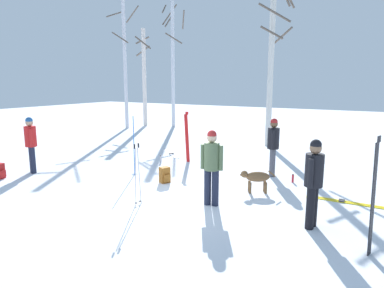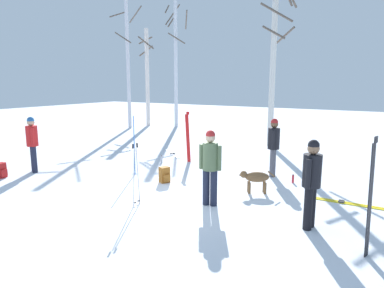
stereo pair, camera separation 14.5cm
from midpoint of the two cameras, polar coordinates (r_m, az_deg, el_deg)
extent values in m
plane|color=white|center=(8.28, -7.23, -9.12)|extent=(60.00, 60.00, 0.00)
cylinder|color=#1E2338|center=(11.62, -25.60, -2.28)|extent=(0.16, 0.16, 0.82)
cylinder|color=#1E2338|center=(11.45, -25.50, -2.45)|extent=(0.16, 0.16, 0.82)
cylinder|color=red|center=(11.41, -25.83, 1.16)|extent=(0.34, 0.34, 0.62)
sphere|color=tan|center=(11.36, -25.99, 3.25)|extent=(0.22, 0.22, 0.22)
sphere|color=#265999|center=(11.35, -26.02, 3.56)|extent=(0.21, 0.21, 0.21)
cylinder|color=red|center=(11.62, -25.93, 1.20)|extent=(0.10, 0.10, 0.56)
cylinder|color=red|center=(11.21, -25.71, 0.92)|extent=(0.10, 0.10, 0.56)
cylinder|color=#4C4C56|center=(10.24, 12.91, -3.11)|extent=(0.16, 0.16, 0.82)
cylinder|color=#4C4C56|center=(10.41, 13.00, -2.89)|extent=(0.16, 0.16, 0.82)
cylinder|color=black|center=(10.19, 13.12, 0.94)|extent=(0.34, 0.34, 0.62)
sphere|color=brown|center=(10.13, 13.22, 3.29)|extent=(0.22, 0.22, 0.22)
sphere|color=#B22626|center=(10.12, 13.23, 3.63)|extent=(0.21, 0.21, 0.21)
cylinder|color=black|center=(9.98, 13.01, 0.64)|extent=(0.10, 0.10, 0.56)
cylinder|color=black|center=(10.40, 13.21, 1.01)|extent=(0.10, 0.10, 0.56)
cylinder|color=#1E2338|center=(7.69, 3.37, -7.37)|extent=(0.16, 0.16, 0.82)
cylinder|color=#1E2338|center=(7.74, 2.10, -7.23)|extent=(0.16, 0.16, 0.82)
cylinder|color=#566B47|center=(7.53, 2.78, -2.07)|extent=(0.34, 0.34, 0.62)
sphere|color=beige|center=(7.45, 2.81, 1.08)|extent=(0.22, 0.22, 0.22)
sphere|color=#B22626|center=(7.44, 2.81, 1.54)|extent=(0.21, 0.21, 0.21)
cylinder|color=#566B47|center=(7.47, 4.31, -2.35)|extent=(0.10, 0.10, 0.56)
cylinder|color=#566B47|center=(7.60, 1.28, -2.10)|extent=(0.10, 0.10, 0.56)
cylinder|color=black|center=(6.85, 18.66, -10.18)|extent=(0.16, 0.16, 0.82)
cylinder|color=black|center=(7.02, 19.13, -9.72)|extent=(0.16, 0.16, 0.82)
cylinder|color=black|center=(6.72, 19.26, -4.17)|extent=(0.34, 0.34, 0.62)
sphere|color=#997051|center=(6.64, 19.47, -0.66)|extent=(0.22, 0.22, 0.22)
sphere|color=black|center=(6.63, 19.50, -0.15)|extent=(0.21, 0.21, 0.21)
cylinder|color=black|center=(6.53, 18.69, -4.74)|extent=(0.10, 0.10, 0.56)
cylinder|color=black|center=(6.93, 19.77, -3.96)|extent=(0.10, 0.10, 0.56)
ellipsoid|color=brown|center=(8.70, 10.51, -5.43)|extent=(0.63, 0.48, 0.26)
sphere|color=brown|center=(8.63, 8.31, -5.03)|extent=(0.18, 0.18, 0.18)
ellipsoid|color=brown|center=(8.63, 7.89, -5.16)|extent=(0.12, 0.10, 0.06)
cylinder|color=brown|center=(8.74, 12.80, -4.89)|extent=(0.19, 0.12, 0.17)
cylinder|color=brown|center=(8.67, 9.25, -7.29)|extent=(0.07, 0.07, 0.28)
cylinder|color=brown|center=(8.82, 9.11, -6.99)|extent=(0.07, 0.07, 0.28)
cylinder|color=brown|center=(8.73, 11.80, -7.25)|extent=(0.07, 0.07, 0.28)
cylinder|color=brown|center=(8.88, 11.63, -6.95)|extent=(0.07, 0.07, 0.28)
cube|color=blue|center=(10.32, -10.10, -0.47)|extent=(0.08, 0.10, 1.68)
cube|color=blue|center=(10.20, -10.26, 4.39)|extent=(0.05, 0.06, 0.10)
cube|color=blue|center=(10.26, -10.13, -0.53)|extent=(0.08, 0.10, 1.68)
cube|color=blue|center=(10.14, -10.28, 4.36)|extent=(0.05, 0.06, 0.10)
cube|color=black|center=(6.05, 27.59, -8.36)|extent=(0.07, 0.19, 1.87)
cube|color=black|center=(5.83, 28.39, 0.76)|extent=(0.03, 0.06, 0.10)
cube|color=black|center=(5.99, 27.40, -8.51)|extent=(0.07, 0.19, 1.87)
cube|color=black|center=(5.77, 28.20, 0.69)|extent=(0.03, 0.06, 0.10)
cube|color=red|center=(11.78, -1.33, 0.99)|extent=(0.17, 0.02, 1.66)
cube|color=red|center=(11.66, -1.35, 5.22)|extent=(0.06, 0.02, 0.10)
cube|color=red|center=(11.74, -1.08, 0.96)|extent=(0.17, 0.02, 1.66)
cube|color=red|center=(11.63, -1.10, 5.21)|extent=(0.06, 0.02, 0.10)
cube|color=yellow|center=(8.77, 23.75, -8.77)|extent=(1.69, 0.10, 0.02)
cube|color=#333338|center=(8.77, 23.43, -8.59)|extent=(0.12, 0.07, 0.03)
cube|color=yellow|center=(8.68, 23.68, -8.97)|extent=(1.69, 0.10, 0.02)
cube|color=#333338|center=(8.67, 23.36, -8.79)|extent=(0.12, 0.07, 0.03)
cube|color=white|center=(13.21, -4.08, -1.64)|extent=(1.37, 1.16, 0.02)
cube|color=#333338|center=(13.15, -4.02, -1.59)|extent=(0.13, 0.13, 0.03)
cube|color=white|center=(13.23, -3.67, -1.61)|extent=(1.37, 1.16, 0.02)
cube|color=#333338|center=(13.18, -3.61, -1.56)|extent=(0.13, 0.13, 0.03)
cylinder|color=#B2B2BC|center=(7.78, -9.37, -5.37)|extent=(0.02, 0.10, 1.32)
cylinder|color=black|center=(7.62, -9.53, -0.23)|extent=(0.04, 0.04, 0.10)
cylinder|color=black|center=(7.96, -9.24, -9.46)|extent=(0.07, 0.07, 0.01)
cylinder|color=#B2B2BC|center=(7.68, -10.03, -5.60)|extent=(0.02, 0.10, 1.32)
cylinder|color=black|center=(7.52, -10.20, -0.40)|extent=(0.04, 0.04, 0.10)
cylinder|color=black|center=(7.86, -9.89, -9.74)|extent=(0.07, 0.07, 0.01)
cube|color=#99591E|center=(9.47, -5.05, -5.17)|extent=(0.29, 0.32, 0.44)
cube|color=#99591E|center=(9.38, -4.65, -5.73)|extent=(0.14, 0.20, 0.20)
cube|color=black|center=(9.53, -5.78, -5.08)|extent=(0.04, 0.04, 0.37)
cube|color=black|center=(9.60, -5.03, -4.95)|extent=(0.04, 0.04, 0.37)
cube|color=red|center=(11.24, -29.54, -4.37)|extent=(0.09, 0.20, 0.20)
cylinder|color=silver|center=(11.78, -5.63, -2.58)|extent=(0.06, 0.06, 0.25)
cylinder|color=black|center=(11.75, -5.64, -1.93)|extent=(0.04, 0.04, 0.02)
cylinder|color=red|center=(9.86, 16.16, -5.61)|extent=(0.06, 0.06, 0.21)
cylinder|color=black|center=(9.83, 16.19, -4.95)|extent=(0.04, 0.04, 0.02)
cylinder|color=silver|center=(20.78, -11.38, 12.89)|extent=(0.21, 0.21, 7.47)
cylinder|color=brown|center=(21.64, -12.86, 20.54)|extent=(0.30, 1.36, 0.58)
cylinder|color=brown|center=(20.48, -12.20, 17.08)|extent=(1.00, 0.31, 0.66)
cylinder|color=brown|center=(21.46, -10.20, 20.64)|extent=(1.24, 0.41, 0.82)
cylinder|color=silver|center=(21.78, -8.20, 10.89)|extent=(0.25, 0.25, 5.97)
cylinder|color=brown|center=(22.27, -8.43, 15.21)|extent=(0.70, 0.68, 0.70)
cylinder|color=brown|center=(22.33, -8.52, 16.85)|extent=(0.66, 0.70, 0.51)
cylinder|color=brown|center=(21.45, -8.45, 16.50)|extent=(0.85, 0.61, 0.77)
cylinder|color=silver|center=(21.25, -3.42, 13.01)|extent=(0.22, 0.22, 7.47)
cylinder|color=brown|center=(21.75, -4.14, 19.90)|extent=(0.20, 0.69, 0.79)
cylinder|color=brown|center=(21.75, -4.91, 21.67)|extent=(0.47, 0.99, 0.67)
cylinder|color=brown|center=(20.88, -3.29, 17.30)|extent=(0.83, 0.73, 0.64)
cylinder|color=brown|center=(22.02, -3.99, 20.86)|extent=(0.61, 0.85, 1.28)
cylinder|color=brown|center=(21.56, -1.67, 20.11)|extent=(0.83, 1.14, 0.90)
cylinder|color=silver|center=(15.06, 12.86, 13.82)|extent=(0.24, 0.24, 7.44)
cylinder|color=brown|center=(15.50, 14.70, 17.17)|extent=(1.00, 0.72, 0.61)
cylinder|color=brown|center=(14.72, 12.95, 17.78)|extent=(0.93, 0.33, 0.58)
cylinder|color=brown|center=(14.65, 13.43, 20.67)|extent=(1.23, 0.60, 0.79)
camera|label=1|loc=(0.07, -90.43, -0.08)|focal=31.76mm
camera|label=2|loc=(0.07, 89.57, 0.08)|focal=31.76mm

